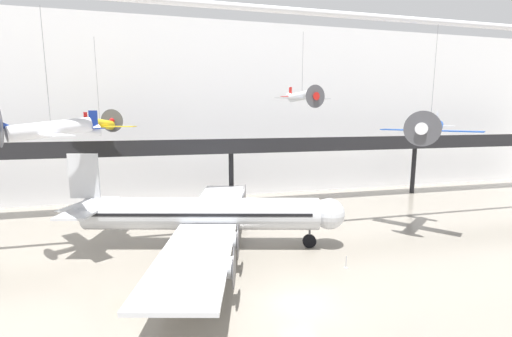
{
  "coord_description": "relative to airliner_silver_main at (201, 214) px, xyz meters",
  "views": [
    {
      "loc": [
        -8.1,
        -20.25,
        12.73
      ],
      "look_at": [
        -0.72,
        9.59,
        7.92
      ],
      "focal_mm": 24.0,
      "sensor_mm": 36.0,
      "label": 1
    }
  ],
  "objects": [
    {
      "name": "ground_plane",
      "position": [
        5.6,
        -11.77,
        -3.32
      ],
      "size": [
        260.0,
        260.0,
        0.0
      ],
      "primitive_type": "plane",
      "color": "gray"
    },
    {
      "name": "hangar_back_wall",
      "position": [
        5.6,
        22.31,
        10.02
      ],
      "size": [
        140.0,
        3.0,
        26.68
      ],
      "color": "white",
      "rests_on": "ground"
    },
    {
      "name": "mezzanine_walkway",
      "position": [
        5.6,
        14.51,
        4.64
      ],
      "size": [
        110.0,
        3.2,
        9.61
      ],
      "color": "black",
      "rests_on": "ground"
    },
    {
      "name": "ceiling_truss_beam",
      "position": [
        5.6,
        -1.32,
        18.66
      ],
      "size": [
        120.0,
        0.6,
        0.6
      ],
      "color": "silver"
    },
    {
      "name": "airliner_silver_main",
      "position": [
        0.0,
        0.0,
        0.0
      ],
      "size": [
        27.48,
        31.77,
        9.17
      ],
      "rotation": [
        0.0,
        0.0,
        -0.25
      ],
      "color": "silver",
      "rests_on": "ground"
    },
    {
      "name": "suspended_plane_white_twin",
      "position": [
        -12.36,
        0.44,
        8.22
      ],
      "size": [
        8.17,
        9.04,
        11.23
      ],
      "rotation": [
        0.0,
        0.0,
        3.69
      ],
      "color": "silver"
    },
    {
      "name": "suspended_plane_yellow_lowwing",
      "position": [
        -10.56,
        11.47,
        8.4
      ],
      "size": [
        8.01,
        6.78,
        10.86
      ],
      "rotation": [
        0.0,
        0.0,
        1.26
      ],
      "color": "yellow"
    },
    {
      "name": "suspended_plane_blue_trainer",
      "position": [
        23.16,
        -2.26,
        8.23
      ],
      "size": [
        7.81,
        8.32,
        11.66
      ],
      "rotation": [
        0.0,
        0.0,
        3.81
      ],
      "color": "#1E4CAD"
    },
    {
      "name": "suspended_plane_silver_racer",
      "position": [
        11.71,
        4.2,
        11.49
      ],
      "size": [
        6.78,
        5.61,
        8.15
      ],
      "rotation": [
        0.0,
        0.0,
        4.93
      ],
      "color": "silver"
    },
    {
      "name": "stanchion_barrier",
      "position": [
        11.37,
        -7.49,
        -2.99
      ],
      "size": [
        0.36,
        0.36,
        1.08
      ],
      "color": "#B2B5BA",
      "rests_on": "ground"
    }
  ]
}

